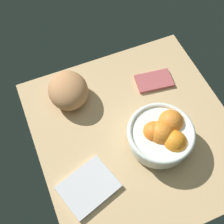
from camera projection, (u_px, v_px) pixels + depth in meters
The scene contains 5 objects.
ground_plane at pixel (136, 134), 101.85cm from camera, with size 64.15×67.10×3.00cm, color tan.
fruit_bowl at pixel (162, 135), 93.78cm from camera, with size 20.79×20.79×10.70cm.
bread_loaf at pixel (68, 90), 103.03cm from camera, with size 15.30×13.41×9.53cm, color tan.
napkin_folded at pixel (88, 187), 90.70cm from camera, with size 15.96×12.53×1.41cm, color silver.
napkin_spare at pixel (154, 81), 110.05cm from camera, with size 12.80×7.69×1.21cm, color #AF5052.
Camera 1 is at (24.23, 37.90, 90.51)cm, focal length 49.03 mm.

